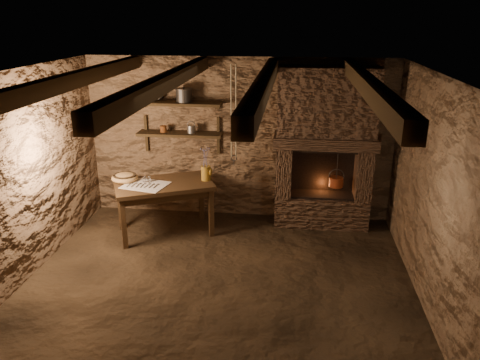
# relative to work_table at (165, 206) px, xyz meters

# --- Properties ---
(floor) EXTENTS (4.50, 4.50, 0.00)m
(floor) POSITION_rel_work_table_xyz_m (0.96, -1.22, -0.41)
(floor) COLOR black
(floor) RESTS_ON ground
(back_wall) EXTENTS (4.50, 0.04, 2.40)m
(back_wall) POSITION_rel_work_table_xyz_m (0.96, 0.78, 0.79)
(back_wall) COLOR #4C3423
(back_wall) RESTS_ON floor
(front_wall) EXTENTS (4.50, 0.04, 2.40)m
(front_wall) POSITION_rel_work_table_xyz_m (0.96, -3.22, 0.79)
(front_wall) COLOR #4C3423
(front_wall) RESTS_ON floor
(left_wall) EXTENTS (0.04, 4.00, 2.40)m
(left_wall) POSITION_rel_work_table_xyz_m (-1.29, -1.22, 0.79)
(left_wall) COLOR #4C3423
(left_wall) RESTS_ON floor
(right_wall) EXTENTS (0.04, 4.00, 2.40)m
(right_wall) POSITION_rel_work_table_xyz_m (3.21, -1.22, 0.79)
(right_wall) COLOR #4C3423
(right_wall) RESTS_ON floor
(ceiling) EXTENTS (4.50, 4.00, 0.04)m
(ceiling) POSITION_rel_work_table_xyz_m (0.96, -1.22, 1.99)
(ceiling) COLOR black
(ceiling) RESTS_ON back_wall
(beam_far_left) EXTENTS (0.14, 3.95, 0.16)m
(beam_far_left) POSITION_rel_work_table_xyz_m (-0.54, -1.22, 1.90)
(beam_far_left) COLOR black
(beam_far_left) RESTS_ON ceiling
(beam_mid_left) EXTENTS (0.14, 3.95, 0.16)m
(beam_mid_left) POSITION_rel_work_table_xyz_m (0.46, -1.22, 1.90)
(beam_mid_left) COLOR black
(beam_mid_left) RESTS_ON ceiling
(beam_mid_right) EXTENTS (0.14, 3.95, 0.16)m
(beam_mid_right) POSITION_rel_work_table_xyz_m (1.46, -1.22, 1.90)
(beam_mid_right) COLOR black
(beam_mid_right) RESTS_ON ceiling
(beam_far_right) EXTENTS (0.14, 3.95, 0.16)m
(beam_far_right) POSITION_rel_work_table_xyz_m (2.46, -1.22, 1.90)
(beam_far_right) COLOR black
(beam_far_right) RESTS_ON ceiling
(shelf_lower) EXTENTS (1.25, 0.30, 0.04)m
(shelf_lower) POSITION_rel_work_table_xyz_m (0.11, 0.62, 0.89)
(shelf_lower) COLOR black
(shelf_lower) RESTS_ON back_wall
(shelf_upper) EXTENTS (1.25, 0.30, 0.04)m
(shelf_upper) POSITION_rel_work_table_xyz_m (0.11, 0.62, 1.34)
(shelf_upper) COLOR black
(shelf_upper) RESTS_ON back_wall
(hearth) EXTENTS (1.43, 0.51, 2.30)m
(hearth) POSITION_rel_work_table_xyz_m (2.21, 0.55, 0.82)
(hearth) COLOR #3E2A1F
(hearth) RESTS_ON floor
(work_table) EXTENTS (1.51, 1.23, 0.75)m
(work_table) POSITION_rel_work_table_xyz_m (0.00, 0.00, 0.00)
(work_table) COLOR black
(work_table) RESTS_ON floor
(linen_cloth) EXTENTS (0.65, 0.57, 0.01)m
(linen_cloth) POSITION_rel_work_table_xyz_m (-0.22, -0.13, 0.35)
(linen_cloth) COLOR beige
(linen_cloth) RESTS_ON work_table
(pewter_cutlery_row) EXTENTS (0.50, 0.28, 0.01)m
(pewter_cutlery_row) POSITION_rel_work_table_xyz_m (-0.22, -0.15, 0.36)
(pewter_cutlery_row) COLOR gray
(pewter_cutlery_row) RESTS_ON linen_cloth
(drinking_glasses) EXTENTS (0.18, 0.05, 0.07)m
(drinking_glasses) POSITION_rel_work_table_xyz_m (-0.20, -0.02, 0.39)
(drinking_glasses) COLOR silver
(drinking_glasses) RESTS_ON linen_cloth
(stoneware_jug) EXTENTS (0.16, 0.15, 0.47)m
(stoneware_jug) POSITION_rel_work_table_xyz_m (0.57, 0.19, 0.55)
(stoneware_jug) COLOR #9E711E
(stoneware_jug) RESTS_ON work_table
(wooden_bowl) EXTENTS (0.37, 0.37, 0.13)m
(wooden_bowl) POSITION_rel_work_table_xyz_m (-0.56, 0.02, 0.39)
(wooden_bowl) COLOR #A87D48
(wooden_bowl) RESTS_ON work_table
(iron_stockpot) EXTENTS (0.27, 0.27, 0.18)m
(iron_stockpot) POSITION_rel_work_table_xyz_m (0.19, 0.62, 1.45)
(iron_stockpot) COLOR #2A2725
(iron_stockpot) RESTS_ON shelf_upper
(tin_pan) EXTENTS (0.30, 0.17, 0.28)m
(tin_pan) POSITION_rel_work_table_xyz_m (-0.25, 0.72, 1.51)
(tin_pan) COLOR #969691
(tin_pan) RESTS_ON shelf_upper
(small_kettle) EXTENTS (0.18, 0.14, 0.17)m
(small_kettle) POSITION_rel_work_table_xyz_m (0.28, 0.62, 0.97)
(small_kettle) COLOR #969691
(small_kettle) RESTS_ON shelf_lower
(rusty_tin) EXTENTS (0.10, 0.10, 0.09)m
(rusty_tin) POSITION_rel_work_table_xyz_m (-0.14, 0.62, 0.96)
(rusty_tin) COLOR #582A11
(rusty_tin) RESTS_ON shelf_lower
(red_pot) EXTENTS (0.22, 0.21, 0.54)m
(red_pot) POSITION_rel_work_table_xyz_m (2.40, 0.50, 0.29)
(red_pot) COLOR maroon
(red_pot) RESTS_ON hearth
(hanging_ropes) EXTENTS (0.08, 0.08, 1.20)m
(hanging_ropes) POSITION_rel_work_table_xyz_m (1.01, -0.17, 1.39)
(hanging_ropes) COLOR tan
(hanging_ropes) RESTS_ON ceiling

